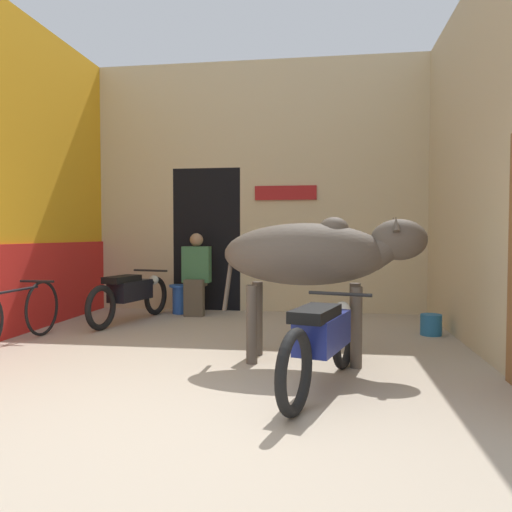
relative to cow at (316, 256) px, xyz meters
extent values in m
plane|color=tan|center=(-1.01, -1.81, -1.05)|extent=(30.00, 30.00, 0.00)
cube|color=orange|center=(-3.78, 0.67, 0.98)|extent=(0.18, 4.95, 4.06)
cube|color=red|center=(-3.68, 0.67, -0.48)|extent=(0.03, 4.95, 1.14)
cube|color=#C6B289|center=(-1.01, 3.23, 2.16)|extent=(5.37, 0.18, 1.72)
cube|color=#C6B289|center=(-3.06, 3.23, 0.13)|extent=(1.27, 0.18, 2.35)
cube|color=#C6B289|center=(0.19, 3.23, 0.13)|extent=(2.97, 0.18, 2.35)
cube|color=black|center=(-1.86, 3.59, 0.13)|extent=(1.13, 0.90, 2.35)
cube|color=maroon|center=(-0.55, 3.12, 0.88)|extent=(0.99, 0.03, 0.23)
cube|color=#C6B289|center=(1.76, 0.67, 0.98)|extent=(0.18, 4.95, 4.06)
ellipsoid|color=#4C4238|center=(-0.11, 0.00, 0.01)|extent=(1.61, 0.67, 0.61)
ellipsoid|color=#4C4238|center=(0.17, 0.00, 0.26)|extent=(0.29, 0.26, 0.22)
cylinder|color=#4C4238|center=(0.63, -0.01, 0.06)|extent=(0.41, 0.30, 0.40)
ellipsoid|color=#4C4238|center=(0.79, -0.01, 0.16)|extent=(0.53, 0.34, 0.39)
cylinder|color=#4C4238|center=(-0.87, 0.02, -0.23)|extent=(0.14, 0.05, 0.69)
cylinder|color=#4C4238|center=(0.39, 0.17, -0.67)|extent=(0.11, 0.11, 0.76)
cylinder|color=#4C4238|center=(0.38, -0.18, -0.67)|extent=(0.11, 0.11, 0.76)
cylinder|color=#4C4238|center=(-0.60, 0.19, -0.67)|extent=(0.11, 0.11, 0.76)
cylinder|color=#4C4238|center=(-0.61, -0.17, -0.67)|extent=(0.11, 0.11, 0.76)
cone|color=#473D33|center=(0.75, 0.12, 0.30)|extent=(0.07, 0.13, 0.17)
cone|color=#473D33|center=(0.74, -0.15, 0.30)|extent=(0.07, 0.13, 0.17)
torus|color=black|center=(-0.11, -1.51, -0.74)|extent=(0.25, 0.61, 0.61)
torus|color=black|center=(0.27, -0.23, -0.74)|extent=(0.25, 0.61, 0.61)
cube|color=navy|center=(0.08, -0.87, -0.58)|extent=(0.48, 0.78, 0.28)
cube|color=black|center=(0.02, -1.06, -0.40)|extent=(0.41, 0.64, 0.09)
cylinder|color=black|center=(0.22, -0.37, -0.33)|extent=(0.57, 0.19, 0.03)
sphere|color=silver|center=(0.25, -0.28, -0.48)|extent=(0.15, 0.15, 0.15)
torus|color=black|center=(-2.81, 1.22, -0.75)|extent=(0.20, 0.60, 0.60)
torus|color=black|center=(-2.53, 2.54, -0.75)|extent=(0.20, 0.60, 0.60)
cube|color=black|center=(-2.67, 1.88, -0.59)|extent=(0.43, 0.78, 0.28)
cube|color=black|center=(-2.71, 1.68, -0.41)|extent=(0.38, 0.63, 0.09)
cylinder|color=black|center=(-2.56, 2.39, -0.34)|extent=(0.57, 0.15, 0.03)
sphere|color=silver|center=(-2.54, 2.49, -0.50)|extent=(0.15, 0.15, 0.15)
torus|color=black|center=(-3.38, 0.80, -0.70)|extent=(0.05, 0.69, 0.69)
cylinder|color=black|center=(-3.39, 0.27, -0.43)|extent=(0.05, 0.88, 0.03)
cylinder|color=black|center=(-3.38, 0.71, -0.36)|extent=(0.44, 0.04, 0.03)
cube|color=brown|center=(-1.90, 2.48, -0.82)|extent=(0.30, 0.14, 0.46)
cube|color=brown|center=(-1.90, 2.57, -0.54)|extent=(0.30, 0.32, 0.11)
cube|color=#386B42|center=(-1.90, 2.64, -0.26)|extent=(0.43, 0.20, 0.56)
sphere|color=#937051|center=(-1.90, 2.64, 0.12)|extent=(0.21, 0.21, 0.21)
cylinder|color=#2856B2|center=(-2.19, 2.71, -0.84)|extent=(0.23, 0.23, 0.42)
cylinder|color=#2856B2|center=(-2.19, 2.71, -0.61)|extent=(0.33, 0.33, 0.04)
cylinder|color=#23669E|center=(1.40, 1.50, -0.92)|extent=(0.26, 0.26, 0.26)
camera|label=1|loc=(0.10, -4.91, 0.20)|focal=35.00mm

